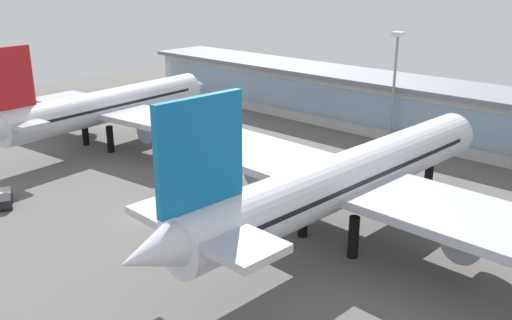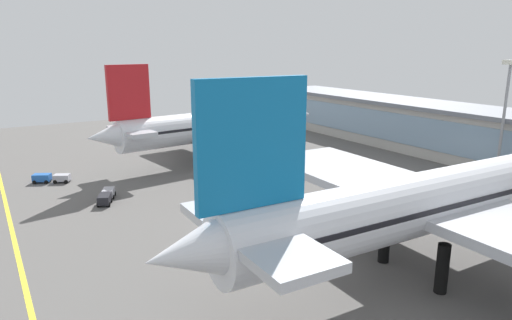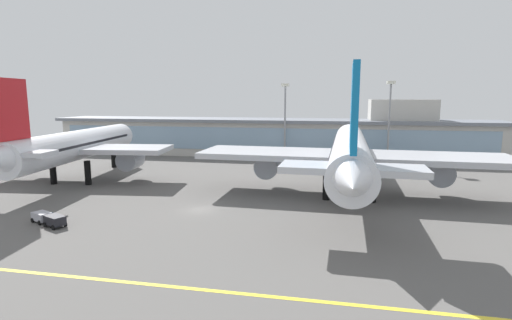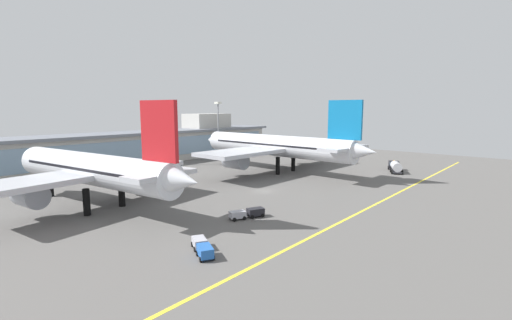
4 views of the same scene
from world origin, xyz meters
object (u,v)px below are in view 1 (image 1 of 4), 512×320
Objects in this scene: baggage_tug_near at (5,198)px; airliner_near_right at (348,178)px; airliner_near_left at (109,106)px; apron_light_mast_centre at (395,70)px.

airliner_near_right is at bearing 54.79° from baggage_tug_near.
airliner_near_left is 0.85× the size of airliner_near_right.
apron_light_mast_centre is (34.62, 32.67, 6.17)m from airliner_near_left.
baggage_tug_near is at bearing 122.79° from airliner_near_right.
apron_light_mast_centre is at bearing 24.73° from airliner_near_right.
airliner_near_right is at bearing -66.71° from apron_light_mast_centre.
baggage_tug_near is (12.75, -23.79, -5.87)m from airliner_near_left.
baggage_tug_near is (-36.58, -22.29, -6.13)m from airliner_near_right.
airliner_near_left reaches higher than baggage_tug_near.
baggage_tug_near is at bearing -158.62° from airliner_near_left.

